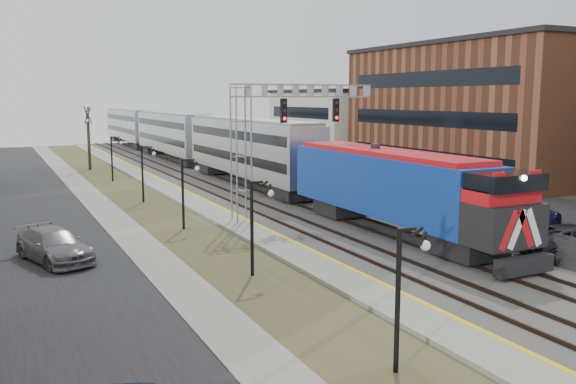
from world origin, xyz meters
TOP-DOWN VIEW (x-y plane):
  - street_west at (-11.50, 35.00)m, footprint 7.00×120.00m
  - sidewalk at (-7.00, 35.00)m, footprint 2.00×120.00m
  - grass_median at (-4.00, 35.00)m, footprint 4.00×120.00m
  - platform at (-1.00, 35.00)m, footprint 2.00×120.00m
  - ballast_bed at (4.00, 35.00)m, footprint 8.00×120.00m
  - parking_lot at (16.00, 35.00)m, footprint 16.00×120.00m
  - platform_edge at (-0.12, 35.00)m, footprint 0.24×120.00m
  - track_near at (2.00, 35.00)m, footprint 1.58×120.00m
  - track_far at (5.50, 35.00)m, footprint 1.58×120.00m
  - train at (5.50, 56.96)m, footprint 3.00×85.85m
  - signal_gantry at (1.22, 27.99)m, footprint 9.00×1.07m
  - lampposts at (-4.00, 18.29)m, footprint 0.14×62.14m
  - fence at (8.20, 35.00)m, footprint 0.04×120.00m
  - buildings_east at (30.00, 31.18)m, footprint 16.00×76.00m
  - bare_trees at (-12.66, 38.91)m, footprint 12.30×42.30m
  - car_lot_d at (12.98, 19.56)m, footprint 6.12×3.83m
  - car_lot_e at (10.73, 24.82)m, footprint 4.81×2.01m
  - car_street_b at (-11.14, 24.03)m, footprint 3.51×5.40m

SIDE VIEW (x-z plane):
  - street_west at x=-11.50m, z-range 0.00..0.04m
  - parking_lot at x=16.00m, z-range 0.00..0.04m
  - grass_median at x=-4.00m, z-range 0.00..0.06m
  - sidewalk at x=-7.00m, z-range 0.00..0.08m
  - ballast_bed at x=4.00m, z-range 0.00..0.20m
  - platform at x=-1.00m, z-range 0.00..0.24m
  - platform_edge at x=-0.12m, z-range 0.24..0.25m
  - track_near at x=2.00m, z-range 0.20..0.35m
  - track_far at x=5.50m, z-range 0.20..0.35m
  - car_street_b at x=-11.14m, z-range 0.00..1.46m
  - fence at x=8.20m, z-range 0.00..1.60m
  - car_lot_e at x=10.73m, z-range 0.00..1.63m
  - car_lot_d at x=12.98m, z-range 0.00..1.65m
  - lampposts at x=-4.00m, z-range 0.00..4.00m
  - bare_trees at x=-12.66m, z-range -0.27..5.68m
  - train at x=5.50m, z-range 0.26..5.58m
  - signal_gantry at x=1.22m, z-range 1.51..9.66m
  - buildings_east at x=30.00m, z-range -1.19..13.81m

